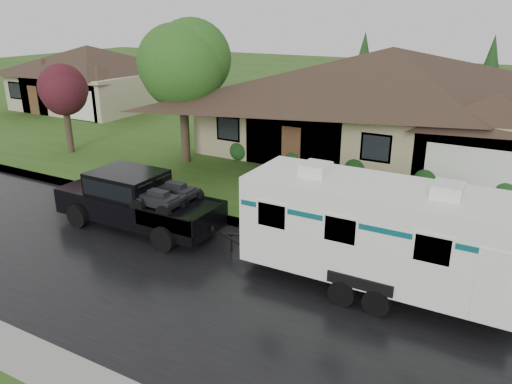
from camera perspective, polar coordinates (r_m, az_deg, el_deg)
ground at (r=16.85m, az=-5.52°, el=-6.49°), size 140.00×140.00×0.00m
road at (r=15.45m, az=-9.77°, el=-9.32°), size 140.00×8.00×0.01m
curb at (r=18.53m, az=-1.59°, el=-3.58°), size 140.00×0.50×0.15m
lawn at (r=29.61m, az=11.18°, el=5.19°), size 140.00×26.00×0.15m
house_main at (r=27.20m, az=15.54°, el=11.11°), size 19.44×10.80×6.90m
house_far at (r=41.76m, az=-18.44°, el=12.89°), size 10.80×8.64×5.80m
tree_left_green at (r=25.23m, az=-8.48°, el=13.99°), size 4.15×4.15×6.86m
tree_red at (r=28.76m, az=-21.12°, el=10.54°), size 2.82×2.82×4.67m
shrub_row at (r=23.64m, az=11.42°, el=2.83°), size 13.60×1.00×1.00m
pickup_truck at (r=18.49m, az=-13.66°, el=-0.72°), size 6.26×2.38×2.09m
travel_trailer at (r=14.12m, az=13.65°, el=-4.23°), size 7.73×2.71×3.47m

